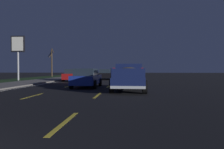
% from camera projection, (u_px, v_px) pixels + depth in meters
% --- Properties ---
extents(ground, '(144.00, 144.00, 0.00)m').
position_uv_depth(ground, '(104.00, 80.00, 28.68)').
color(ground, black).
extents(sidewalk_shoulder, '(108.00, 4.00, 0.12)m').
position_uv_depth(sidewalk_shoulder, '(55.00, 79.00, 29.30)').
color(sidewalk_shoulder, slate).
rests_on(sidewalk_shoulder, ground).
extents(grass_verge, '(108.00, 6.00, 0.01)m').
position_uv_depth(grass_verge, '(22.00, 79.00, 29.71)').
color(grass_verge, '#1E3819').
rests_on(grass_verge, ground).
extents(lane_markings, '(108.25, 7.04, 0.01)m').
position_uv_depth(lane_markings, '(88.00, 79.00, 32.12)').
color(lane_markings, yellow).
rests_on(lane_markings, ground).
extents(pickup_truck, '(5.45, 2.34, 1.87)m').
position_uv_depth(pickup_truck, '(129.00, 76.00, 13.83)').
color(pickup_truck, '#141E4C').
rests_on(pickup_truck, ground).
extents(sedan_blue, '(4.40, 2.02, 1.54)m').
position_uv_depth(sedan_blue, '(87.00, 78.00, 16.38)').
color(sedan_blue, navy).
rests_on(sedan_blue, ground).
extents(sedan_white, '(4.41, 2.04, 1.54)m').
position_uv_depth(sedan_white, '(129.00, 74.00, 28.81)').
color(sedan_white, silver).
rests_on(sedan_white, ground).
extents(sedan_black, '(4.45, 2.11, 1.54)m').
position_uv_depth(sedan_black, '(105.00, 74.00, 29.83)').
color(sedan_black, black).
rests_on(sedan_black, ground).
extents(sedan_red, '(4.42, 2.06, 1.54)m').
position_uv_depth(sedan_red, '(74.00, 75.00, 25.12)').
color(sedan_red, maroon).
rests_on(sedan_red, ground).
extents(gas_price_sign, '(0.27, 1.90, 6.07)m').
position_uv_depth(gas_price_sign, '(18.00, 47.00, 26.88)').
color(gas_price_sign, '#99999E').
rests_on(gas_price_sign, ground).
extents(bare_tree_far, '(1.91, 1.73, 6.10)m').
position_uv_depth(bare_tree_far, '(52.00, 62.00, 41.78)').
color(bare_tree_far, '#423323').
rests_on(bare_tree_far, ground).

